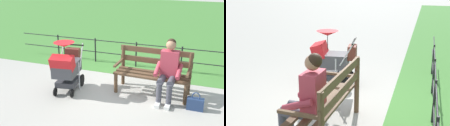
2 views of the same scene
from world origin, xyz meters
The scene contains 5 objects.
ground_plane centered at (0.00, 0.00, 0.00)m, with size 60.00×60.00×0.00m, color #ADA89E.
park_bench centered at (-0.76, -0.12, 0.53)m, with size 1.62×0.65×0.96m.
person_on_bench centered at (-1.11, 0.11, 0.68)m, with size 0.54×0.74×1.28m.
stroller centered at (1.02, 0.48, 0.59)m, with size 0.62×0.94×1.15m.
park_fence centered at (-0.27, -1.52, 0.42)m, with size 7.28×0.04×0.70m.
Camera 2 is at (-4.22, -1.31, 2.16)m, focal length 45.54 mm.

